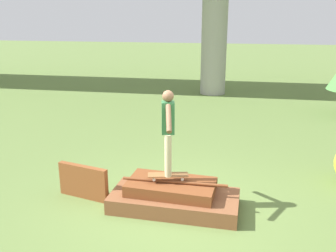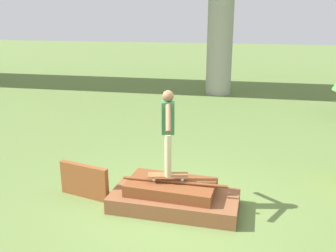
# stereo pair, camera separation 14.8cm
# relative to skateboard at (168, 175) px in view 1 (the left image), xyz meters

# --- Properties ---
(ground_plane) EXTENTS (80.00, 80.00, 0.00)m
(ground_plane) POSITION_rel_skateboard_xyz_m (0.13, -0.06, -0.63)
(ground_plane) COLOR olive
(scrap_pile) EXTENTS (2.36, 1.14, 0.55)m
(scrap_pile) POSITION_rel_skateboard_xyz_m (0.11, -0.04, -0.41)
(scrap_pile) COLOR brown
(scrap_pile) RESTS_ON ground_plane
(scrap_plank_loose) EXTENTS (1.06, 0.37, 0.66)m
(scrap_plank_loose) POSITION_rel_skateboard_xyz_m (-1.67, 0.04, -0.30)
(scrap_plank_loose) COLOR brown
(scrap_plank_loose) RESTS_ON ground_plane
(skateboard) EXTENTS (0.76, 0.36, 0.09)m
(skateboard) POSITION_rel_skateboard_xyz_m (0.00, 0.00, 0.00)
(skateboard) COLOR brown
(skateboard) RESTS_ON scrap_pile
(skater) EXTENTS (0.33, 1.13, 1.55)m
(skater) POSITION_rel_skateboard_xyz_m (0.00, 0.00, 0.91)
(skater) COLOR #C6B78E
(skater) RESTS_ON skateboard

